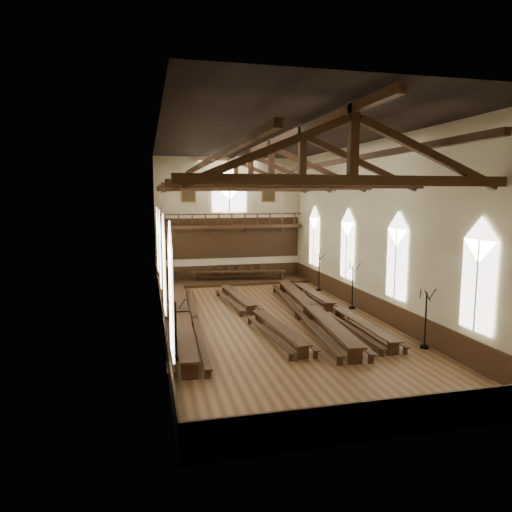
{
  "coord_description": "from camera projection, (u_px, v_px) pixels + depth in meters",
  "views": [
    {
      "loc": [
        -6.61,
        -24.0,
        6.9
      ],
      "look_at": [
        -0.49,
        1.5,
        3.43
      ],
      "focal_mm": 32.0,
      "sensor_mm": 36.0,
      "label": 1
    }
  ],
  "objects": [
    {
      "name": "candelabrum_right_far",
      "position": [
        319.0,
        279.0,
        33.4
      ],
      "size": [
        0.81,
        0.84,
        2.79
      ],
      "color": "black",
      "rests_on": "ground"
    },
    {
      "name": "high_chairs",
      "position": [
        237.0,
        271.0,
        37.28
      ],
      "size": [
        5.03,
        0.54,
        1.11
      ],
      "color": "#3C2113",
      "rests_on": "dais"
    },
    {
      "name": "side_windows",
      "position": [
        271.0,
        254.0,
        25.08
      ],
      "size": [
        11.85,
        19.8,
        4.5
      ],
      "color": "white",
      "rests_on": "room_walls"
    },
    {
      "name": "candelabrum_right_mid",
      "position": [
        352.0,
        295.0,
        28.0
      ],
      "size": [
        0.84,
        0.86,
        2.87
      ],
      "color": "black",
      "rests_on": "ground"
    },
    {
      "name": "roof_trusses",
      "position": [
        271.0,
        171.0,
        24.49
      ],
      "size": [
        11.7,
        25.7,
        2.8
      ],
      "color": "#3C2113",
      "rests_on": "room_walls"
    },
    {
      "name": "candelabrum_left_near",
      "position": [
        176.0,
        341.0,
        19.27
      ],
      "size": [
        0.75,
        0.8,
        2.64
      ],
      "color": "black",
      "rests_on": "ground"
    },
    {
      "name": "refectory_row_b",
      "position": [
        255.0,
        311.0,
        25.53
      ],
      "size": [
        1.89,
        13.86,
        0.68
      ],
      "color": "#3C2113",
      "rests_on": "ground"
    },
    {
      "name": "dais",
      "position": [
        239.0,
        281.0,
        36.65
      ],
      "size": [
        11.4,
        3.17,
        0.21
      ],
      "primitive_type": "cube",
      "color": "#382010",
      "rests_on": "ground"
    },
    {
      "name": "candelabrum_right_near",
      "position": [
        425.0,
        330.0,
        20.7
      ],
      "size": [
        0.74,
        0.85,
        2.75
      ],
      "color": "black",
      "rests_on": "ground"
    },
    {
      "name": "refectory_row_a",
      "position": [
        182.0,
        316.0,
        24.11
      ],
      "size": [
        1.94,
        15.14,
        0.82
      ],
      "color": "#3C2113",
      "rests_on": "ground"
    },
    {
      "name": "portraits",
      "position": [
        229.0,
        193.0,
        37.07
      ],
      "size": [
        7.75,
        0.09,
        1.45
      ],
      "color": "brown",
      "rests_on": "room_walls"
    },
    {
      "name": "room_walls",
      "position": [
        271.0,
        204.0,
        24.72
      ],
      "size": [
        26.0,
        26.0,
        26.0
      ],
      "color": "beige",
      "rests_on": "ground"
    },
    {
      "name": "candelabrum_left_mid",
      "position": [
        169.0,
        307.0,
        25.0
      ],
      "size": [
        0.77,
        0.85,
        2.79
      ],
      "color": "black",
      "rests_on": "ground"
    },
    {
      "name": "ground",
      "position": [
        271.0,
        320.0,
        25.57
      ],
      "size": [
        26.0,
        26.0,
        0.0
      ],
      "primitive_type": "plane",
      "color": "brown",
      "rests_on": "ground"
    },
    {
      "name": "refectory_row_c",
      "position": [
        310.0,
        308.0,
        25.77
      ],
      "size": [
        2.33,
        15.12,
        0.81
      ],
      "color": "#3C2113",
      "rests_on": "ground"
    },
    {
      "name": "minstrels_gallery",
      "position": [
        230.0,
        233.0,
        37.26
      ],
      "size": [
        11.8,
        1.24,
        3.7
      ],
      "color": "#3C2113",
      "rests_on": "room_walls"
    },
    {
      "name": "refectory_row_d",
      "position": [
        335.0,
        308.0,
        26.2
      ],
      "size": [
        1.5,
        13.9,
        0.69
      ],
      "color": "#3C2113",
      "rests_on": "ground"
    },
    {
      "name": "wainscot_band",
      "position": [
        271.0,
        309.0,
        25.49
      ],
      "size": [
        12.0,
        26.0,
        1.2
      ],
      "color": "#382010",
      "rests_on": "ground"
    },
    {
      "name": "high_table",
      "position": [
        239.0,
        272.0,
        36.56
      ],
      "size": [
        7.62,
        1.85,
        0.71
      ],
      "color": "#3C2113",
      "rests_on": "dais"
    },
    {
      "name": "end_window",
      "position": [
        229.0,
        192.0,
        37.06
      ],
      "size": [
        2.8,
        0.12,
        3.8
      ],
      "color": "white",
      "rests_on": "room_walls"
    },
    {
      "name": "candelabrum_left_far",
      "position": [
        165.0,
        290.0,
        30.2
      ],
      "size": [
        0.66,
        0.69,
        2.29
      ],
      "color": "black",
      "rests_on": "ground"
    }
  ]
}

